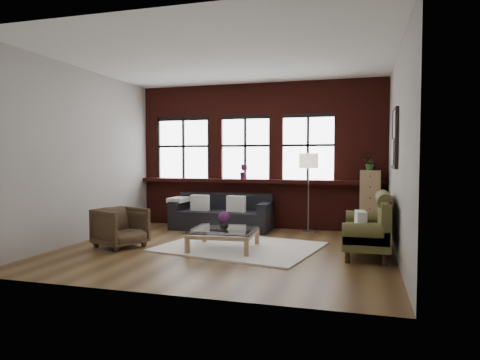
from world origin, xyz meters
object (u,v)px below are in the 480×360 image
(vintage_settee, at_px, (366,225))
(coffee_table, at_px, (224,240))
(floor_lamp, at_px, (308,189))
(dark_sofa, at_px, (222,212))
(drawer_chest, at_px, (370,202))
(vase, at_px, (224,224))
(armchair, at_px, (120,227))

(vintage_settee, xyz_separation_m, coffee_table, (-2.29, -0.39, -0.30))
(coffee_table, distance_m, floor_lamp, 2.55)
(coffee_table, bearing_deg, floor_lamp, 61.97)
(dark_sofa, relative_size, coffee_table, 1.98)
(floor_lamp, bearing_deg, dark_sofa, -173.88)
(dark_sofa, height_order, floor_lamp, floor_lamp)
(vintage_settee, bearing_deg, drawer_chest, 87.34)
(vintage_settee, bearing_deg, dark_sofa, 152.27)
(coffee_table, height_order, floor_lamp, floor_lamp)
(coffee_table, distance_m, vase, 0.26)
(dark_sofa, xyz_separation_m, drawer_chest, (3.07, 0.29, 0.26))
(armchair, relative_size, floor_lamp, 0.42)
(vintage_settee, height_order, vase, vintage_settee)
(armchair, distance_m, coffee_table, 1.83)
(vintage_settee, distance_m, drawer_chest, 1.88)
(vase, xyz_separation_m, floor_lamp, (1.15, 2.16, 0.46))
(armchair, bearing_deg, dark_sofa, -4.42)
(vintage_settee, distance_m, armchair, 4.15)
(armchair, height_order, vase, armchair)
(armchair, xyz_separation_m, coffee_table, (1.80, 0.28, -0.17))
(drawer_chest, bearing_deg, vase, -136.54)
(vintage_settee, relative_size, floor_lamp, 0.98)
(dark_sofa, height_order, armchair, dark_sofa)
(dark_sofa, relative_size, armchair, 2.84)
(dark_sofa, bearing_deg, armchair, -116.25)
(coffee_table, bearing_deg, drawer_chest, 43.46)
(dark_sofa, bearing_deg, coffee_table, -70.44)
(vintage_settee, height_order, armchair, vintage_settee)
(floor_lamp, bearing_deg, vase, -118.03)
(dark_sofa, distance_m, drawer_chest, 3.10)
(vase, relative_size, drawer_chest, 0.12)
(vintage_settee, distance_m, coffee_table, 2.34)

